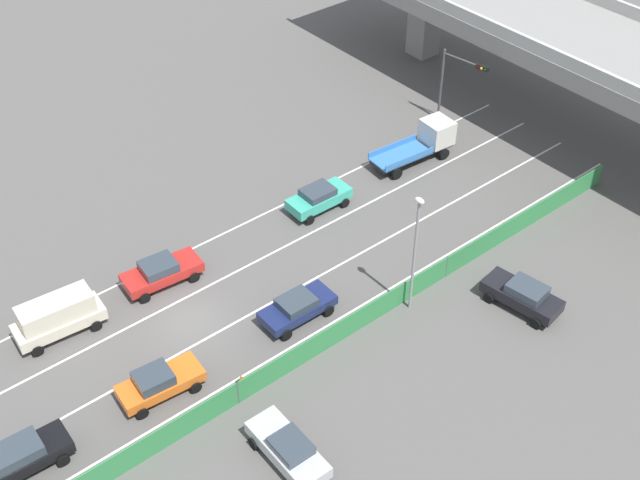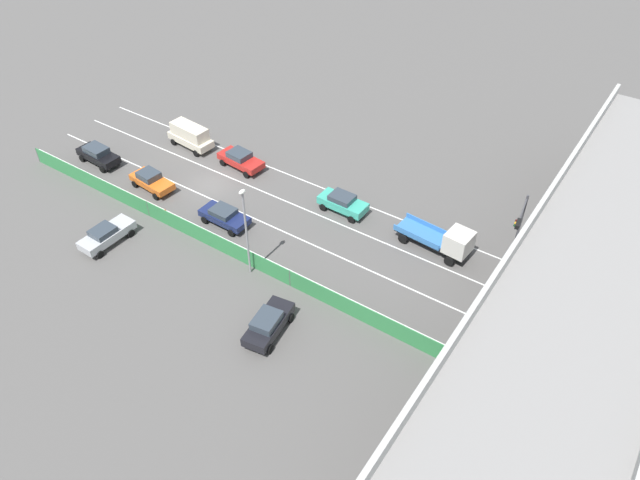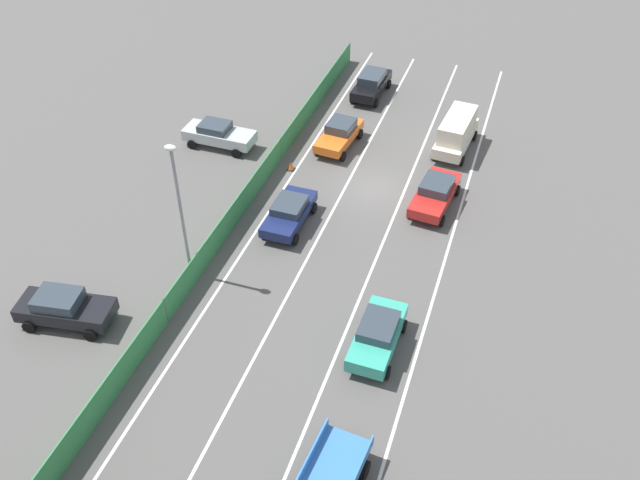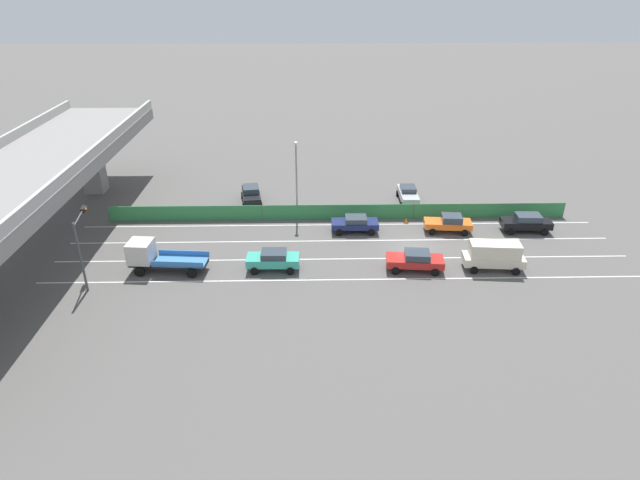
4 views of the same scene
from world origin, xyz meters
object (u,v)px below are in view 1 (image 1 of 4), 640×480
(car_sedan_black, at_px, (21,457))
(street_lamp, at_px, (415,245))
(car_sedan_navy, at_px, (297,307))
(car_van_cream, at_px, (58,315))
(traffic_cone, at_px, (241,379))
(car_sedan_red, at_px, (161,271))
(car_taxi_orange, at_px, (159,382))
(parked_wagon_silver, at_px, (288,449))
(car_taxi_teal, at_px, (319,197))
(flatbed_truck_blue, at_px, (426,141))
(parked_sedan_dark, at_px, (523,295))
(traffic_light, at_px, (457,76))

(car_sedan_black, distance_m, street_lamp, 21.98)
(car_sedan_navy, distance_m, car_van_cream, 12.92)
(car_van_cream, xyz_separation_m, traffic_cone, (9.11, 5.55, -1.06))
(car_sedan_navy, distance_m, car_sedan_red, 8.44)
(car_taxi_orange, distance_m, parked_wagon_silver, 7.74)
(car_taxi_teal, bearing_deg, flatbed_truck_blue, 89.77)
(parked_sedan_dark, xyz_separation_m, street_lamp, (-3.97, -4.87, 3.68))
(car_sedan_navy, xyz_separation_m, car_van_cream, (-7.29, -10.66, 0.46))
(car_sedan_navy, relative_size, parked_sedan_dark, 0.93)
(street_lamp, bearing_deg, car_taxi_orange, -103.87)
(car_sedan_red, distance_m, car_van_cream, 6.36)
(car_van_cream, bearing_deg, car_sedan_navy, 55.63)
(car_taxi_teal, relative_size, traffic_cone, 7.72)
(street_lamp, bearing_deg, car_taxi_teal, 170.22)
(car_van_cream, bearing_deg, car_taxi_teal, 88.93)
(car_sedan_red, height_order, car_van_cream, car_van_cream)
(car_sedan_red, bearing_deg, car_taxi_teal, 88.50)
(parked_sedan_dark, relative_size, street_lamp, 0.61)
(street_lamp, bearing_deg, parked_wagon_silver, -71.74)
(flatbed_truck_blue, relative_size, traffic_light, 1.12)
(flatbed_truck_blue, height_order, parked_wagon_silver, flatbed_truck_blue)
(car_taxi_teal, relative_size, parked_sedan_dark, 0.91)
(traffic_cone, bearing_deg, car_sedan_navy, 109.64)
(car_sedan_black, bearing_deg, car_taxi_orange, 89.00)
(car_sedan_black, relative_size, car_van_cream, 0.92)
(car_taxi_orange, xyz_separation_m, street_lamp, (3.49, 14.13, 3.74))
(car_sedan_red, relative_size, traffic_light, 0.84)
(car_taxi_teal, xyz_separation_m, flatbed_truck_blue, (0.04, 9.59, 0.39))
(car_taxi_orange, bearing_deg, car_sedan_black, -91.00)
(car_sedan_navy, height_order, parked_sedan_dark, parked_sedan_dark)
(traffic_light, bearing_deg, parked_wagon_silver, -60.16)
(car_van_cream, bearing_deg, street_lamp, 56.57)
(car_sedan_navy, bearing_deg, car_van_cream, -124.37)
(traffic_light, bearing_deg, car_van_cream, -87.59)
(parked_wagon_silver, height_order, traffic_light, traffic_light)
(car_sedan_black, distance_m, car_taxi_orange, 7.23)
(traffic_light, bearing_deg, car_taxi_orange, -74.26)
(car_sedan_navy, xyz_separation_m, traffic_light, (-8.64, 21.38, 3.17))
(car_sedan_black, relative_size, parked_wagon_silver, 0.99)
(car_sedan_black, xyz_separation_m, car_van_cream, (-7.00, 5.27, 0.37))
(car_van_cream, height_order, car_taxi_teal, car_van_cream)
(car_taxi_orange, bearing_deg, car_sedan_navy, 88.93)
(car_taxi_teal, xyz_separation_m, parked_sedan_dark, (14.26, 3.10, 0.03))
(flatbed_truck_blue, xyz_separation_m, traffic_light, (-1.72, 4.59, 2.71))
(car_taxi_teal, relative_size, flatbed_truck_blue, 0.67)
(car_sedan_navy, bearing_deg, traffic_light, 112.01)
(car_van_cream, distance_m, traffic_light, 32.18)
(car_taxi_orange, distance_m, parked_sedan_dark, 20.41)
(car_sedan_navy, distance_m, car_taxi_orange, 8.70)
(car_sedan_red, xyz_separation_m, parked_wagon_silver, (14.40, -1.83, 0.01))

